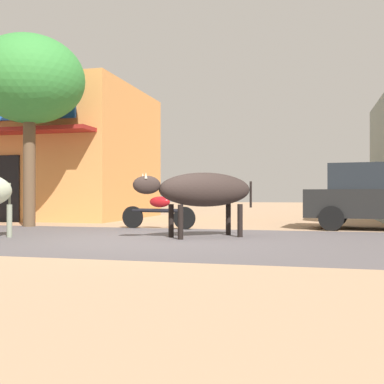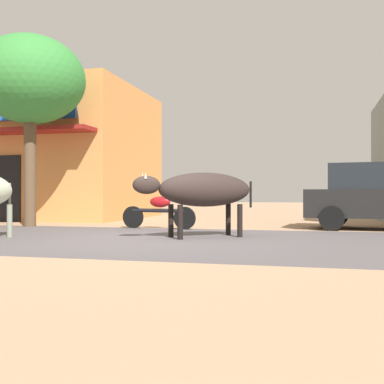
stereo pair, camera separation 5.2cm
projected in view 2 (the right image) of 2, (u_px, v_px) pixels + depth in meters
ground at (151, 239)px, 9.40m from camera, size 80.00×80.00×0.00m
asphalt_road at (151, 239)px, 9.40m from camera, size 72.00×5.78×0.00m
storefront_left_cafe at (31, 155)px, 18.19m from camera, size 8.47×6.60×4.67m
roadside_tree at (30, 81)px, 13.10m from camera, size 2.98×2.98×5.20m
parked_hatchback_car at (383, 196)px, 11.93m from camera, size 4.02×2.21×1.64m
parked_motorcycle at (159, 211)px, 12.23m from camera, size 2.00×0.30×1.03m
cow_far_dark at (203, 190)px, 9.85m from camera, size 2.35×1.95×1.33m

